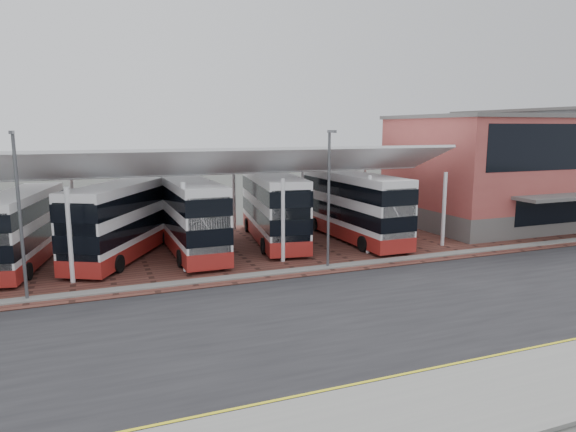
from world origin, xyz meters
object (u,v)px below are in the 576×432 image
Objects in this scene: bus_3 at (189,216)px; bus_4 at (273,208)px; bus_1 at (21,229)px; terminal at (509,170)px; bus_2 at (123,220)px; bus_5 at (354,207)px.

bus_3 is 6.33m from bus_4.
bus_1 is 9.98m from bus_3.
terminal reaches higher than bus_2.
bus_4 reaches higher than bus_2.
bus_2 is (-31.99, -0.54, -2.24)m from terminal.
bus_4 reaches higher than bus_5.
terminal is at bearing 4.13° from bus_5.
bus_4 is at bearing 14.00° from bus_1.
bus_5 is at bearing -6.77° from bus_4.
terminal is 1.55× the size of bus_5.
bus_4 is (10.42, 0.83, 0.07)m from bus_2.
terminal is 16.05m from bus_5.
bus_3 reaches higher than bus_1.
terminal is at bearing 29.56° from bus_2.
bus_1 is at bearing 177.36° from bus_5.
bus_4 reaches higher than bus_1.
terminal is 1.62× the size of bus_2.
bus_2 is at bearing 10.79° from bus_1.
bus_3 is at bearing 9.74° from bus_1.
bus_3 is 11.98m from bus_5.
bus_1 is at bearing 178.22° from bus_3.
bus_2 is 10.45m from bus_4.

